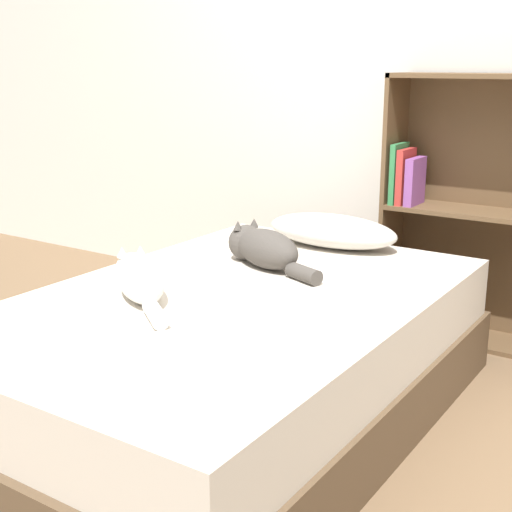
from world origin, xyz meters
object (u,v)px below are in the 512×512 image
(bed, at_px, (233,358))
(cat_light, at_px, (139,280))
(bookshelf, at_px, (492,209))
(pillow, at_px, (332,231))
(cat_dark, at_px, (263,248))

(bed, bearing_deg, cat_light, -142.38)
(cat_light, xyz_separation_m, bookshelf, (0.73, 1.41, 0.08))
(bookshelf, bearing_deg, cat_light, -117.53)
(bookshelf, bearing_deg, pillow, -138.21)
(cat_light, distance_m, cat_dark, 0.55)
(cat_light, bearing_deg, bookshelf, -80.63)
(cat_dark, height_order, bookshelf, bookshelf)
(cat_light, relative_size, cat_dark, 0.94)
(cat_light, bearing_deg, pillow, -65.81)
(bed, relative_size, cat_dark, 3.89)
(bed, height_order, bookshelf, bookshelf)
(cat_dark, relative_size, bookshelf, 0.41)
(cat_dark, bearing_deg, cat_light, 95.82)
(bed, bearing_deg, bookshelf, 68.09)
(cat_dark, bearing_deg, bed, 127.49)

